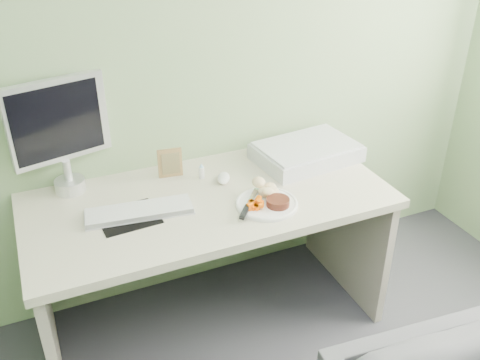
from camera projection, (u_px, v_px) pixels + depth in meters
name	position (u px, v px, depth m)	size (l,w,h in m)	color
wall_back	(175.00, 36.00, 2.35)	(3.50, 3.50, 0.00)	gray
desk	(210.00, 231.00, 2.45)	(1.60, 0.75, 0.73)	beige
plate	(267.00, 204.00, 2.29)	(0.27, 0.27, 0.01)	white
steak	(278.00, 202.00, 2.26)	(0.10, 0.10, 0.03)	black
potato_pile	(266.00, 189.00, 2.33)	(0.11, 0.08, 0.06)	tan
carrot_heap	(256.00, 202.00, 2.25)	(0.07, 0.06, 0.05)	#FF6105
steak_knife	(247.00, 207.00, 2.24)	(0.18, 0.21, 0.02)	silver
mousepad	(128.00, 217.00, 2.21)	(0.24, 0.21, 0.00)	black
keyboard	(139.00, 211.00, 2.23)	(0.44, 0.13, 0.02)	white
computer_mouse	(224.00, 178.00, 2.47)	(0.06, 0.10, 0.04)	white
photo_frame	(170.00, 163.00, 2.48)	(0.11, 0.01, 0.14)	#A0774A
eyedrop_bottle	(202.00, 171.00, 2.49)	(0.03, 0.03, 0.08)	white
scanner	(306.00, 153.00, 2.65)	(0.49, 0.33, 0.08)	silver
monitor	(60.00, 130.00, 2.27)	(0.43, 0.16, 0.52)	silver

